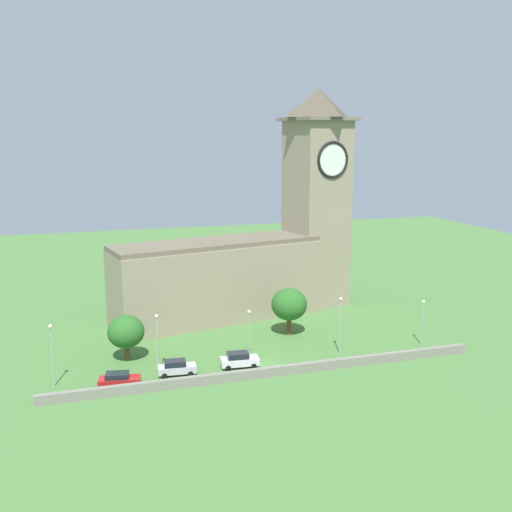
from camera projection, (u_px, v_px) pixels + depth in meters
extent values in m
plane|color=#477538|center=(233.00, 329.00, 86.15)|extent=(200.00, 200.00, 0.00)
cube|color=gray|center=(217.00, 282.00, 90.26)|extent=(33.41, 15.50, 11.58)
cube|color=#675C4A|center=(217.00, 243.00, 89.04)|extent=(33.26, 14.78, 0.70)
cube|color=gray|center=(316.00, 214.00, 96.98)|extent=(9.91, 9.91, 30.26)
cube|color=#736753|center=(318.00, 119.00, 93.91)|extent=(11.50, 11.50, 0.50)
pyramid|color=brown|center=(318.00, 103.00, 93.40)|extent=(10.41, 10.41, 4.62)
cylinder|color=white|center=(333.00, 160.00, 91.51)|extent=(5.29, 1.20, 5.37)
torus|color=black|center=(333.00, 160.00, 91.51)|extent=(5.84, 1.65, 5.86)
cylinder|color=white|center=(338.00, 159.00, 97.17)|extent=(1.20, 5.29, 5.37)
torus|color=black|center=(338.00, 159.00, 97.17)|extent=(1.65, 5.84, 5.86)
cube|color=gray|center=(272.00, 372.00, 69.03)|extent=(52.90, 0.70, 1.15)
cube|color=red|center=(120.00, 381.00, 66.21)|extent=(4.88, 2.66, 0.74)
cube|color=#1E232B|center=(117.00, 375.00, 66.05)|extent=(2.84, 2.08, 0.59)
cylinder|color=black|center=(135.00, 380.00, 67.37)|extent=(0.64, 0.44, 0.59)
cylinder|color=black|center=(133.00, 387.00, 65.56)|extent=(0.64, 0.44, 0.59)
cylinder|color=black|center=(107.00, 381.00, 67.00)|extent=(0.64, 0.44, 0.59)
cylinder|color=black|center=(104.00, 388.00, 65.19)|extent=(0.64, 0.44, 0.59)
cube|color=silver|center=(177.00, 369.00, 69.43)|extent=(4.64, 2.24, 0.82)
cube|color=#1E232B|center=(175.00, 363.00, 69.24)|extent=(2.65, 1.83, 0.65)
cylinder|color=black|center=(189.00, 368.00, 70.69)|extent=(0.68, 0.39, 0.66)
cylinder|color=black|center=(191.00, 374.00, 68.95)|extent=(0.68, 0.39, 0.66)
cylinder|color=black|center=(164.00, 370.00, 70.09)|extent=(0.68, 0.39, 0.66)
cylinder|color=black|center=(165.00, 376.00, 68.34)|extent=(0.68, 0.39, 0.66)
cube|color=silver|center=(240.00, 361.00, 71.68)|extent=(4.79, 2.30, 0.87)
cube|color=#1E232B|center=(238.00, 355.00, 71.48)|extent=(2.73, 1.89, 0.70)
cylinder|color=black|center=(251.00, 361.00, 73.00)|extent=(0.73, 0.40, 0.70)
cylinder|color=black|center=(254.00, 366.00, 71.19)|extent=(0.73, 0.40, 0.70)
cylinder|color=black|center=(226.00, 363.00, 72.36)|extent=(0.73, 0.40, 0.70)
cylinder|color=black|center=(228.00, 368.00, 70.55)|extent=(0.73, 0.40, 0.70)
cylinder|color=#9EA0A5|center=(53.00, 357.00, 65.81)|extent=(0.14, 0.14, 6.85)
sphere|color=#F4EFCC|center=(50.00, 326.00, 65.09)|extent=(0.44, 0.44, 0.44)
cylinder|color=#9EA0A5|center=(157.00, 345.00, 69.65)|extent=(0.14, 0.14, 6.80)
sphere|color=#F4EFCC|center=(156.00, 316.00, 68.93)|extent=(0.44, 0.44, 0.44)
cylinder|color=#9EA0A5|center=(249.00, 337.00, 73.66)|extent=(0.14, 0.14, 6.10)
sphere|color=#F4EFCC|center=(249.00, 312.00, 73.01)|extent=(0.44, 0.44, 0.44)
cylinder|color=#9EA0A5|center=(340.00, 327.00, 75.82)|extent=(0.14, 0.14, 7.14)
sphere|color=#F4EFCC|center=(341.00, 299.00, 75.07)|extent=(0.44, 0.44, 0.44)
cylinder|color=#9EA0A5|center=(422.00, 324.00, 79.29)|extent=(0.14, 0.14, 5.77)
sphere|color=#F4EFCC|center=(423.00, 302.00, 78.67)|extent=(0.44, 0.44, 0.44)
cylinder|color=brown|center=(127.00, 352.00, 73.97)|extent=(0.64, 0.64, 2.03)
ellipsoid|color=#286023|center=(126.00, 332.00, 73.42)|extent=(4.61, 4.61, 4.14)
cylinder|color=brown|center=(289.00, 326.00, 83.48)|extent=(0.71, 0.71, 2.58)
ellipsoid|color=#286023|center=(289.00, 304.00, 82.84)|extent=(5.08, 5.08, 4.57)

